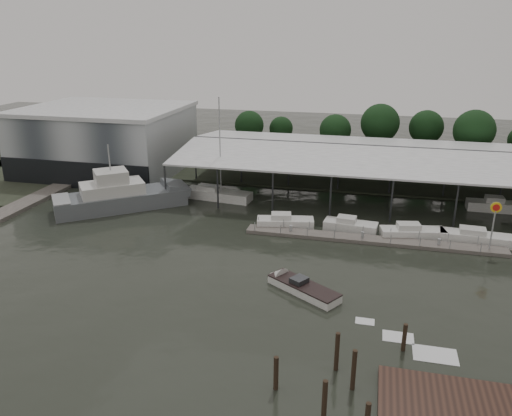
% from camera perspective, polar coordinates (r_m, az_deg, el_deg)
% --- Properties ---
extents(ground, '(200.00, 200.00, 0.00)m').
position_cam_1_polar(ground, '(49.56, -4.93, -6.68)').
color(ground, '#232720').
rests_on(ground, ground).
extents(land_strip_far, '(140.00, 30.00, 0.30)m').
position_cam_1_polar(land_strip_far, '(88.00, 3.73, 5.23)').
color(land_strip_far, '#313729').
rests_on(land_strip_far, ground).
extents(land_strip_west, '(20.00, 40.00, 0.30)m').
position_cam_1_polar(land_strip_west, '(92.94, -22.87, 4.49)').
color(land_strip_west, '#313729').
rests_on(land_strip_west, ground).
extents(storage_warehouse, '(24.50, 20.50, 10.50)m').
position_cam_1_polar(storage_warehouse, '(85.24, -16.75, 7.55)').
color(storage_warehouse, '#A8AFB3').
rests_on(storage_warehouse, ground).
extents(covered_boat_shed, '(58.24, 24.00, 6.96)m').
position_cam_1_polar(covered_boat_shed, '(71.80, 15.36, 6.23)').
color(covered_boat_shed, white).
rests_on(covered_boat_shed, ground).
extents(trawler_dock, '(3.00, 18.00, 0.50)m').
position_cam_1_polar(trawler_dock, '(74.78, -23.72, 1.08)').
color(trawler_dock, '#6A645D').
rests_on(trawler_dock, ground).
extents(floating_dock, '(28.00, 2.00, 1.40)m').
position_cam_1_polar(floating_dock, '(56.35, 13.05, -3.57)').
color(floating_dock, '#6A645D').
rests_on(floating_dock, ground).
extents(shell_fuel_sign, '(1.10, 0.18, 5.55)m').
position_cam_1_polar(shell_fuel_sign, '(56.40, 25.60, -0.97)').
color(shell_fuel_sign, '#979A9C').
rests_on(shell_fuel_sign, ground).
extents(grey_trawler, '(16.52, 14.46, 8.84)m').
position_cam_1_polar(grey_trawler, '(67.13, -15.09, 1.30)').
color(grey_trawler, '#575C61').
rests_on(grey_trawler, ground).
extents(white_sailboat, '(9.54, 3.63, 14.09)m').
position_cam_1_polar(white_sailboat, '(68.76, -4.48, 1.56)').
color(white_sailboat, white).
rests_on(white_sailboat, ground).
extents(speedboat_underway, '(16.54, 11.13, 2.00)m').
position_cam_1_polar(speedboat_underway, '(45.20, 4.86, -8.87)').
color(speedboat_underway, white).
rests_on(speedboat_underway, ground).
extents(moored_cruiser_0, '(6.93, 3.44, 1.70)m').
position_cam_1_polar(moored_cruiser_0, '(58.91, 3.30, -1.60)').
color(moored_cruiser_0, white).
rests_on(moored_cruiser_0, ground).
extents(moored_cruiser_1, '(6.28, 2.87, 1.70)m').
position_cam_1_polar(moored_cruiser_1, '(58.80, 10.69, -1.97)').
color(moored_cruiser_1, white).
rests_on(moored_cruiser_1, ground).
extents(moored_cruiser_2, '(7.35, 3.58, 1.70)m').
position_cam_1_polar(moored_cruiser_2, '(58.48, 17.41, -2.68)').
color(moored_cruiser_2, white).
rests_on(moored_cruiser_2, ground).
extents(moored_cruiser_3, '(7.78, 2.75, 1.70)m').
position_cam_1_polar(moored_cruiser_3, '(59.60, 23.84, -3.07)').
color(moored_cruiser_3, white).
rests_on(moored_cruiser_3, ground).
extents(mooring_pilings, '(8.47, 9.75, 3.55)m').
position_cam_1_polar(mooring_pilings, '(33.91, 9.95, -18.66)').
color(mooring_pilings, '#302318').
rests_on(mooring_pilings, ground).
extents(horizon_tree_line, '(71.44, 11.26, 10.04)m').
position_cam_1_polar(horizon_tree_line, '(91.17, 19.06, 8.40)').
color(horizon_tree_line, '#302215').
rests_on(horizon_tree_line, ground).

